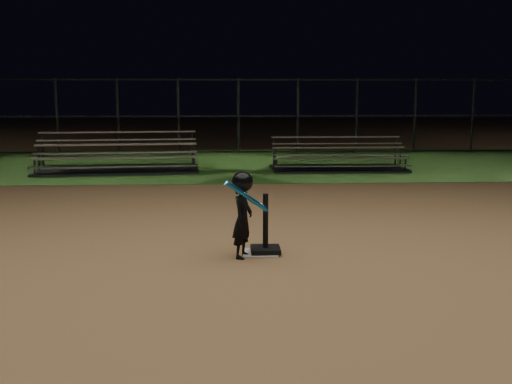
# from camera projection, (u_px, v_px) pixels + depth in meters

# --- Properties ---
(ground) EXTENTS (80.00, 80.00, 0.00)m
(ground) POSITION_uv_depth(u_px,v_px,m) (260.00, 254.00, 8.02)
(ground) COLOR #966E44
(ground) RESTS_ON ground
(grass_strip) EXTENTS (60.00, 8.00, 0.01)m
(grass_strip) POSITION_uv_depth(u_px,v_px,m) (241.00, 163.00, 17.87)
(grass_strip) COLOR #2A551B
(grass_strip) RESTS_ON ground
(home_plate) EXTENTS (0.45, 0.45, 0.02)m
(home_plate) POSITION_uv_depth(u_px,v_px,m) (260.00, 253.00, 8.02)
(home_plate) COLOR beige
(home_plate) RESTS_ON ground
(batting_tee) EXTENTS (0.38, 0.38, 0.77)m
(batting_tee) POSITION_uv_depth(u_px,v_px,m) (265.00, 241.00, 8.00)
(batting_tee) COLOR black
(batting_tee) RESTS_ON home_plate
(child_batter) EXTENTS (0.56, 0.50, 1.11)m
(child_batter) POSITION_uv_depth(u_px,v_px,m) (243.00, 212.00, 7.74)
(child_batter) COLOR black
(child_batter) RESTS_ON ground
(bleacher_left) EXTENTS (4.31, 2.39, 1.01)m
(bleacher_left) POSITION_uv_depth(u_px,v_px,m) (118.00, 163.00, 16.16)
(bleacher_left) COLOR silver
(bleacher_left) RESTS_ON ground
(bleacher_right) EXTENTS (3.53, 1.73, 0.86)m
(bleacher_right) POSITION_uv_depth(u_px,v_px,m) (338.00, 163.00, 16.45)
(bleacher_right) COLOR #A1A2A6
(bleacher_right) RESTS_ON ground
(backstop_fence) EXTENTS (20.08, 0.08, 2.50)m
(backstop_fence) POSITION_uv_depth(u_px,v_px,m) (238.00, 116.00, 20.63)
(backstop_fence) COLOR #38383D
(backstop_fence) RESTS_ON ground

